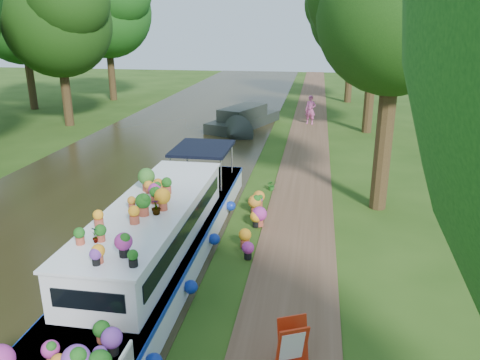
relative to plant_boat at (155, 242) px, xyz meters
The scene contains 14 objects.
ground 3.42m from the plant_boat, 47.24° to the left, with size 100.00×100.00×0.00m, color #234110.
canal_water 4.55m from the plant_boat, 147.03° to the left, with size 10.00×100.00×0.02m, color black.
towpath 4.30m from the plant_boat, 35.19° to the left, with size 2.20×100.00×0.03m, color brown.
plant_boat is the anchor object (origin of this frame).
tree_near_overhang 9.99m from the plant_boat, 42.32° to the left, with size 5.52×5.28×8.99m.
tree_near_mid 19.58m from the plant_boat, 68.97° to the left, with size 6.90×6.60×9.40m.
tree_near_far 29.85m from the plant_boat, 77.68° to the left, with size 7.59×7.26×10.30m.
tree_far_c 20.78m from the plant_boat, 124.30° to the left, with size 7.13×6.82×9.59m.
tree_far_d 30.16m from the plant_boat, 115.70° to the left, with size 8.05×7.70×10.85m.
tree_far_h 28.00m from the plant_boat, 127.92° to the left, with size 7.82×7.48×10.49m.
second_boat 17.33m from the plant_boat, 91.65° to the left, with size 3.92×7.18×1.31m.
sandwich_board 4.65m from the plant_boat, 39.02° to the right, with size 0.63×0.67×0.92m.
pedestrian_pink 19.43m from the plant_boat, 79.75° to the left, with size 0.65×0.42×1.77m, color #BE4E77.
verge_plant 7.02m from the plant_boat, 70.80° to the left, with size 0.37×0.32×0.41m, color #23651E.
Camera 1 is at (1.56, -12.50, 6.02)m, focal length 35.00 mm.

